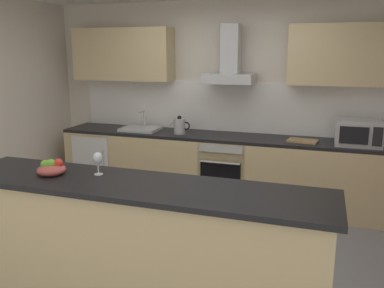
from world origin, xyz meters
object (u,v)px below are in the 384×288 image
at_px(oven, 226,169).
at_px(refrigerator, 101,160).
at_px(fruit_bowl, 52,169).
at_px(kettle, 180,126).
at_px(microwave, 359,133).
at_px(sink, 141,128).
at_px(range_hood, 230,65).
at_px(chopping_board, 303,141).
at_px(wine_glass, 98,159).

height_order(oven, refrigerator, oven).
bearing_deg(fruit_bowl, kettle, 85.06).
bearing_deg(fruit_bowl, oven, 70.90).
xyz_separation_m(microwave, fruit_bowl, (-2.37, -2.35, 0.01)).
bearing_deg(sink, kettle, -4.42).
height_order(range_hood, chopping_board, range_hood).
bearing_deg(sink, range_hood, 5.65).
height_order(sink, kettle, sink).
bearing_deg(sink, chopping_board, -0.93).
height_order(wine_glass, fruit_bowl, wine_glass).
bearing_deg(range_hood, microwave, -5.82).
xyz_separation_m(kettle, chopping_board, (1.56, 0.01, -0.09)).
relative_size(sink, chopping_board, 1.47).
bearing_deg(fruit_bowl, wine_glass, 16.83).
relative_size(range_hood, fruit_bowl, 3.27).
distance_m(kettle, wine_glass, 2.24).
xyz_separation_m(microwave, chopping_board, (-0.61, 0.00, -0.14)).
height_order(refrigerator, fruit_bowl, fruit_bowl).
height_order(kettle, range_hood, range_hood).
bearing_deg(kettle, sink, 175.58).
bearing_deg(oven, microwave, -1.03).
distance_m(oven, wine_glass, 2.42).
relative_size(microwave, range_hood, 0.69).
relative_size(kettle, fruit_bowl, 1.31).
distance_m(oven, microwave, 1.65).
xyz_separation_m(oven, wine_glass, (-0.47, -2.27, 0.68)).
height_order(oven, sink, sink).
distance_m(oven, range_hood, 1.33).
bearing_deg(sink, refrigerator, -178.76).
bearing_deg(wine_glass, oven, 78.22).
bearing_deg(oven, refrigerator, -179.91).
xyz_separation_m(oven, range_hood, (-0.00, 0.13, 1.33)).
bearing_deg(chopping_board, range_hood, 170.72).
bearing_deg(kettle, chopping_board, 0.37).
distance_m(microwave, range_hood, 1.72).
distance_m(microwave, kettle, 2.17).
bearing_deg(fruit_bowl, range_hood, 71.82).
relative_size(microwave, wine_glass, 2.81).
distance_m(range_hood, fruit_bowl, 2.73).
height_order(sink, fruit_bowl, sink).
xyz_separation_m(range_hood, fruit_bowl, (-0.82, -2.50, -0.72)).
relative_size(microwave, kettle, 1.73).
bearing_deg(wine_glass, fruit_bowl, -163.17).
distance_m(range_hood, chopping_board, 1.29).
bearing_deg(chopping_board, fruit_bowl, -126.82).
xyz_separation_m(oven, kettle, (-0.62, -0.03, 0.55)).
xyz_separation_m(refrigerator, range_hood, (1.83, 0.13, 1.36)).
xyz_separation_m(refrigerator, sink, (0.63, 0.01, 0.50)).
distance_m(refrigerator, chopping_board, 2.81).
bearing_deg(oven, fruit_bowl, -109.10).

